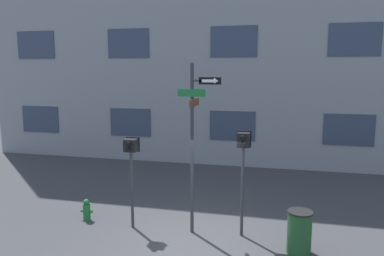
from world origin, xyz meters
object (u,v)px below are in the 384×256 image
object	(u,v)px
pedestrian_signal_right	(243,155)
fire_hydrant	(87,210)
street_sign_pole	(194,136)
trash_bin	(299,232)
pedestrian_signal_left	(131,158)

from	to	relation	value
pedestrian_signal_right	fire_hydrant	size ratio (longest dim) A/B	4.41
street_sign_pole	trash_bin	xyz separation A→B (m)	(2.65, -0.52, -2.08)
pedestrian_signal_right	trash_bin	world-z (taller)	pedestrian_signal_right
pedestrian_signal_left	fire_hydrant	world-z (taller)	pedestrian_signal_left
trash_bin	fire_hydrant	bearing A→B (deg)	174.08
pedestrian_signal_right	fire_hydrant	world-z (taller)	pedestrian_signal_right
street_sign_pole	fire_hydrant	size ratio (longest dim) A/B	7.13
street_sign_pole	pedestrian_signal_right	bearing A→B (deg)	4.39
trash_bin	street_sign_pole	bearing A→B (deg)	168.94
pedestrian_signal_right	street_sign_pole	bearing A→B (deg)	-175.61
pedestrian_signal_left	street_sign_pole	bearing A→B (deg)	2.59
pedestrian_signal_left	trash_bin	world-z (taller)	pedestrian_signal_left
pedestrian_signal_left	pedestrian_signal_right	size ratio (longest dim) A/B	0.91
street_sign_pole	pedestrian_signal_right	xyz separation A→B (m)	(1.24, 0.10, -0.46)
street_sign_pole	pedestrian_signal_left	size ratio (longest dim) A/B	1.78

